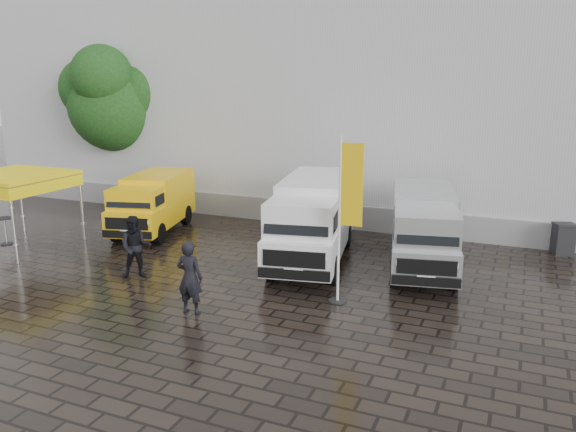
{
  "coord_description": "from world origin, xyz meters",
  "views": [
    {
      "loc": [
        5.79,
        -13.71,
        5.98
      ],
      "look_at": [
        -0.99,
        2.2,
        1.8
      ],
      "focal_mm": 35.0,
      "sensor_mm": 36.0,
      "label": 1
    }
  ],
  "objects_px": {
    "person_tent": "(136,247)",
    "cocktail_table": "(5,231)",
    "wheelie_bin": "(563,239)",
    "van_yellow": "(153,204)",
    "canopy_tent": "(13,178)",
    "flagpole": "(346,213)",
    "van_silver": "(423,231)",
    "van_white": "(313,222)",
    "person_front": "(190,278)"
  },
  "relations": [
    {
      "from": "flagpole",
      "to": "person_tent",
      "type": "xyz_separation_m",
      "value": [
        -6.53,
        -0.59,
        -1.55
      ]
    },
    {
      "from": "wheelie_bin",
      "to": "person_tent",
      "type": "bearing_deg",
      "value": -165.53
    },
    {
      "from": "van_silver",
      "to": "wheelie_bin",
      "type": "relative_size",
      "value": 5.13
    },
    {
      "from": "van_silver",
      "to": "wheelie_bin",
      "type": "height_order",
      "value": "van_silver"
    },
    {
      "from": "person_tent",
      "to": "cocktail_table",
      "type": "bearing_deg",
      "value": 138.08
    },
    {
      "from": "canopy_tent",
      "to": "cocktail_table",
      "type": "distance_m",
      "value": 2.17
    },
    {
      "from": "flagpole",
      "to": "person_tent",
      "type": "height_order",
      "value": "flagpole"
    },
    {
      "from": "canopy_tent",
      "to": "person_tent",
      "type": "bearing_deg",
      "value": -9.85
    },
    {
      "from": "canopy_tent",
      "to": "van_white",
      "type": "bearing_deg",
      "value": 13.86
    },
    {
      "from": "person_front",
      "to": "van_white",
      "type": "bearing_deg",
      "value": -107.67
    },
    {
      "from": "canopy_tent",
      "to": "person_front",
      "type": "bearing_deg",
      "value": -16.7
    },
    {
      "from": "wheelie_bin",
      "to": "person_tent",
      "type": "relative_size",
      "value": 0.57
    },
    {
      "from": "van_silver",
      "to": "wheelie_bin",
      "type": "distance_m",
      "value": 5.58
    },
    {
      "from": "cocktail_table",
      "to": "person_front",
      "type": "distance_m",
      "value": 10.29
    },
    {
      "from": "van_silver",
      "to": "person_front",
      "type": "height_order",
      "value": "van_silver"
    },
    {
      "from": "van_yellow",
      "to": "flagpole",
      "type": "relative_size",
      "value": 1.07
    },
    {
      "from": "flagpole",
      "to": "person_front",
      "type": "xyz_separation_m",
      "value": [
        -3.49,
        -2.28,
        -1.55
      ]
    },
    {
      "from": "wheelie_bin",
      "to": "person_front",
      "type": "xyz_separation_m",
      "value": [
        -9.24,
        -9.6,
        0.43
      ]
    },
    {
      "from": "cocktail_table",
      "to": "person_tent",
      "type": "distance_m",
      "value": 6.96
    },
    {
      "from": "van_silver",
      "to": "cocktail_table",
      "type": "relative_size",
      "value": 5.68
    },
    {
      "from": "flagpole",
      "to": "wheelie_bin",
      "type": "xyz_separation_m",
      "value": [
        5.75,
        7.32,
        -1.98
      ]
    },
    {
      "from": "canopy_tent",
      "to": "person_front",
      "type": "xyz_separation_m",
      "value": [
        9.19,
        -2.76,
        -1.57
      ]
    },
    {
      "from": "van_white",
      "to": "canopy_tent",
      "type": "bearing_deg",
      "value": -177.23
    },
    {
      "from": "van_silver",
      "to": "canopy_tent",
      "type": "relative_size",
      "value": 1.73
    },
    {
      "from": "van_yellow",
      "to": "canopy_tent",
      "type": "distance_m",
      "value": 5.14
    },
    {
      "from": "van_white",
      "to": "person_front",
      "type": "distance_m",
      "value": 5.56
    },
    {
      "from": "canopy_tent",
      "to": "wheelie_bin",
      "type": "height_order",
      "value": "canopy_tent"
    },
    {
      "from": "van_silver",
      "to": "person_tent",
      "type": "bearing_deg",
      "value": -162.91
    },
    {
      "from": "van_silver",
      "to": "person_tent",
      "type": "relative_size",
      "value": 2.92
    },
    {
      "from": "van_white",
      "to": "cocktail_table",
      "type": "xyz_separation_m",
      "value": [
        -11.3,
        -2.59,
        -0.87
      ]
    },
    {
      "from": "flagpole",
      "to": "person_tent",
      "type": "bearing_deg",
      "value": -174.86
    },
    {
      "from": "van_white",
      "to": "cocktail_table",
      "type": "distance_m",
      "value": 11.62
    },
    {
      "from": "flagpole",
      "to": "wheelie_bin",
      "type": "bearing_deg",
      "value": 51.84
    },
    {
      "from": "van_silver",
      "to": "cocktail_table",
      "type": "bearing_deg",
      "value": -179.26
    },
    {
      "from": "van_yellow",
      "to": "van_white",
      "type": "height_order",
      "value": "van_white"
    },
    {
      "from": "flagpole",
      "to": "person_front",
      "type": "bearing_deg",
      "value": -146.88
    },
    {
      "from": "van_yellow",
      "to": "van_silver",
      "type": "relative_size",
      "value": 0.86
    },
    {
      "from": "flagpole",
      "to": "person_tent",
      "type": "distance_m",
      "value": 6.74
    },
    {
      "from": "wheelie_bin",
      "to": "canopy_tent",
      "type": "bearing_deg",
      "value": -177.94
    },
    {
      "from": "flagpole",
      "to": "wheelie_bin",
      "type": "distance_m",
      "value": 9.52
    },
    {
      "from": "van_white",
      "to": "van_silver",
      "type": "xyz_separation_m",
      "value": [
        3.54,
        0.75,
        -0.13
      ]
    },
    {
      "from": "person_tent",
      "to": "van_white",
      "type": "bearing_deg",
      "value": 6.75
    },
    {
      "from": "van_white",
      "to": "canopy_tent",
      "type": "distance_m",
      "value": 10.97
    },
    {
      "from": "person_front",
      "to": "person_tent",
      "type": "bearing_deg",
      "value": -32.14
    },
    {
      "from": "van_yellow",
      "to": "canopy_tent",
      "type": "bearing_deg",
      "value": -146.82
    },
    {
      "from": "van_yellow",
      "to": "van_white",
      "type": "xyz_separation_m",
      "value": [
        7.24,
        -1.03,
        0.24
      ]
    },
    {
      "from": "person_front",
      "to": "person_tent",
      "type": "xyz_separation_m",
      "value": [
        -3.04,
        1.69,
        -0.0
      ]
    },
    {
      "from": "person_front",
      "to": "wheelie_bin",
      "type": "bearing_deg",
      "value": -137.0
    },
    {
      "from": "canopy_tent",
      "to": "van_silver",
      "type": "bearing_deg",
      "value": 13.38
    },
    {
      "from": "wheelie_bin",
      "to": "person_tent",
      "type": "xyz_separation_m",
      "value": [
        -12.28,
        -7.91,
        0.43
      ]
    }
  ]
}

